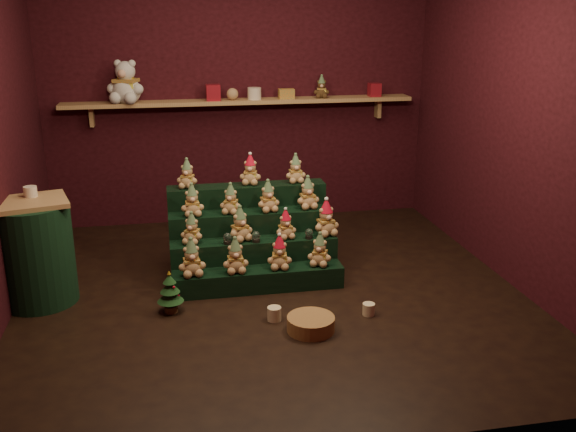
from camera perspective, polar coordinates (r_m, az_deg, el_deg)
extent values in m
plane|color=black|center=(5.28, -1.43, -6.78)|extent=(4.00, 4.00, 0.00)
cube|color=black|center=(6.87, -4.39, 11.14)|extent=(4.00, 0.10, 2.80)
cube|color=black|center=(2.90, 5.03, 1.79)|extent=(4.00, 0.10, 2.80)
cube|color=black|center=(5.57, 19.99, 8.55)|extent=(0.10, 4.00, 2.80)
cube|color=tan|center=(6.71, -4.19, 10.12)|extent=(3.60, 0.26, 0.04)
cube|color=tan|center=(6.79, -17.05, 8.46)|extent=(0.04, 0.12, 0.20)
cube|color=tan|center=(7.12, 8.00, 9.47)|extent=(0.04, 0.12, 0.20)
cube|color=black|center=(5.29, -2.65, -5.66)|extent=(1.40, 0.22, 0.18)
cube|color=black|center=(5.46, -3.00, -3.89)|extent=(1.40, 0.22, 0.36)
cube|color=black|center=(5.63, -3.33, -2.22)|extent=(1.40, 0.22, 0.54)
cube|color=black|center=(5.80, -3.63, -0.65)|extent=(1.40, 0.22, 0.72)
cylinder|color=black|center=(5.31, -5.40, -2.35)|extent=(0.07, 0.07, 0.03)
sphere|color=white|center=(5.29, -5.41, -1.88)|extent=(0.07, 0.07, 0.07)
cylinder|color=black|center=(5.33, -2.86, -2.19)|extent=(0.07, 0.07, 0.03)
sphere|color=white|center=(5.32, -2.86, -1.73)|extent=(0.07, 0.07, 0.07)
cylinder|color=black|center=(5.41, 1.88, -1.89)|extent=(0.06, 0.06, 0.02)
sphere|color=white|center=(5.39, 1.88, -1.46)|extent=(0.07, 0.07, 0.07)
cube|color=tan|center=(5.21, -22.05, 1.12)|extent=(0.64, 0.58, 0.04)
cylinder|color=black|center=(5.34, -21.53, -3.17)|extent=(0.58, 0.58, 0.80)
cylinder|color=beige|center=(5.29, -21.93, 2.03)|extent=(0.10, 0.10, 0.08)
cylinder|color=#4C351B|center=(5.02, -10.35, -8.12)|extent=(0.10, 0.10, 0.05)
cone|color=#153A1B|center=(4.97, -10.42, -6.93)|extent=(0.20, 0.20, 0.10)
cone|color=#153A1B|center=(4.94, -10.47, -6.19)|extent=(0.15, 0.15, 0.09)
cone|color=#153A1B|center=(4.92, -10.51, -5.49)|extent=(0.10, 0.10, 0.07)
cone|color=yellow|center=(4.90, -10.54, -4.95)|extent=(0.03, 0.03, 0.03)
cylinder|color=beige|center=(4.81, -1.23, -8.68)|extent=(0.10, 0.10, 0.10)
cylinder|color=beige|center=(4.92, 7.18, -8.23)|extent=(0.09, 0.09, 0.09)
cylinder|color=#A57C42|center=(4.66, 2.04, -9.56)|extent=(0.36, 0.36, 0.11)
cube|color=maroon|center=(6.65, -6.68, 10.85)|extent=(0.14, 0.14, 0.16)
cylinder|color=beige|center=(6.70, -3.01, 10.82)|extent=(0.14, 0.14, 0.12)
cube|color=maroon|center=(6.99, 7.69, 11.06)|extent=(0.12, 0.12, 0.14)
sphere|color=tan|center=(6.67, -4.96, 10.75)|extent=(0.12, 0.12, 0.12)
cube|color=orange|center=(6.75, -0.15, 10.81)|extent=(0.16, 0.10, 0.10)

